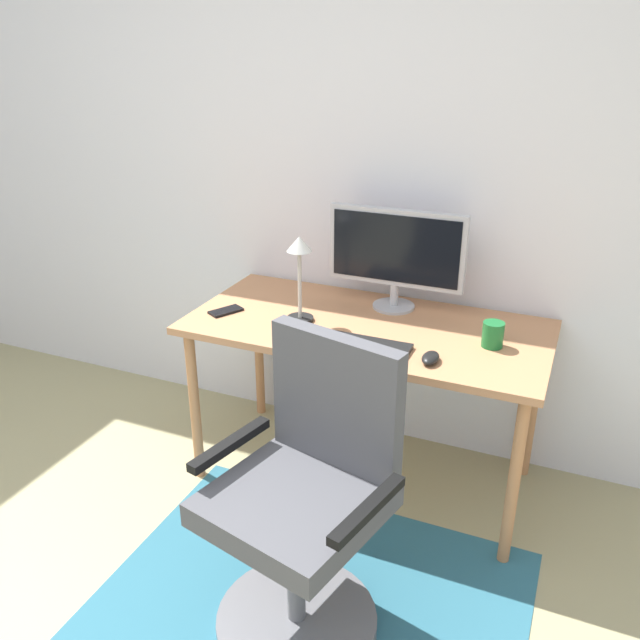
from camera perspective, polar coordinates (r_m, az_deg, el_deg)
The scene contains 10 objects.
wall_back at distance 3.04m, azimuth -1.20°, elevation 13.83°, with size 6.00×0.10×2.60m, color silver.
area_rug at distance 2.47m, azimuth -0.95°, elevation -23.45°, with size 1.44×1.12×0.01m, color #2C6477.
desk at distance 2.69m, azimuth 4.05°, elevation -1.71°, with size 1.45×0.70×0.74m.
monitor at distance 2.75m, azimuth 6.63°, elevation 5.94°, with size 0.58×0.18×0.43m.
keyboard at distance 2.48m, azimuth 2.96°, elevation -2.02°, with size 0.43×0.13×0.02m, color black.
computer_mouse at distance 2.38m, azimuth 9.59°, elevation -3.27°, with size 0.06×0.10×0.03m, color black.
coffee_cup at distance 2.53m, azimuth 14.80°, elevation -1.23°, with size 0.08×0.08×0.10m, color #196A2F.
cell_phone at distance 2.80m, azimuth -8.19°, elevation 0.78°, with size 0.07×0.14×0.01m, color black.
desk_lamp at distance 2.60m, azimuth -1.80°, elevation 4.92°, with size 0.11×0.11×0.36m.
office_chair at distance 2.15m, azimuth -1.23°, elevation -16.70°, with size 0.63×0.58×0.99m.
Camera 1 is at (1.24, -0.53, 1.81)m, focal length 36.80 mm.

